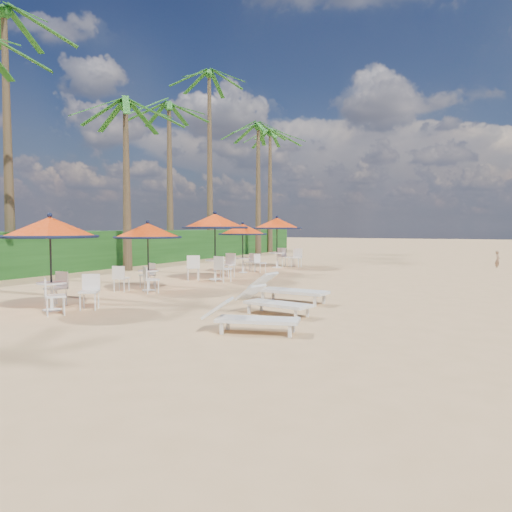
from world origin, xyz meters
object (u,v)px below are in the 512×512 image
(station_1, at_px, (147,239))
(lounger_far, at_px, (285,289))
(station_2, at_px, (215,229))
(lounger_mid, at_px, (271,301))
(lounger_near, at_px, (248,317))
(station_4, at_px, (279,230))
(station_0, at_px, (53,239))
(station_3, at_px, (244,234))

(station_1, distance_m, lounger_far, 5.02)
(station_1, xyz_separation_m, station_2, (0.25, 3.72, 0.29))
(station_2, height_order, lounger_far, station_2)
(lounger_mid, bearing_deg, lounger_near, -65.48)
(station_4, bearing_deg, station_1, -90.43)
(station_1, height_order, station_2, station_2)
(station_0, relative_size, lounger_mid, 1.22)
(station_0, bearing_deg, lounger_near, -2.21)
(station_0, bearing_deg, station_4, 91.30)
(lounger_far, bearing_deg, station_1, -177.74)
(station_3, height_order, lounger_near, station_3)
(station_0, distance_m, lounger_near, 5.53)
(lounger_mid, bearing_deg, station_4, 125.00)
(lounger_near, distance_m, lounger_far, 3.99)
(station_1, relative_size, lounger_far, 1.00)
(lounger_mid, bearing_deg, station_0, -147.71)
(station_0, height_order, station_2, station_2)
(lounger_far, bearing_deg, station_4, 120.35)
(station_3, relative_size, lounger_far, 1.01)
(station_2, bearing_deg, station_0, -88.92)
(station_2, bearing_deg, lounger_mid, -49.44)
(lounger_mid, relative_size, lounger_far, 0.87)
(station_3, distance_m, lounger_mid, 10.62)
(lounger_near, relative_size, lounger_far, 0.86)
(station_4, relative_size, lounger_far, 1.15)
(station_4, bearing_deg, station_0, -88.70)
(station_4, bearing_deg, station_3, -94.01)
(lounger_near, bearing_deg, station_0, 162.95)
(station_2, bearing_deg, station_3, 97.33)
(station_0, relative_size, station_1, 1.06)
(station_0, relative_size, lounger_far, 1.05)
(lounger_near, bearing_deg, station_3, 103.24)
(station_0, xyz_separation_m, station_1, (-0.40, 3.98, -0.09))
(station_1, relative_size, station_4, 0.86)
(station_3, height_order, lounger_far, station_3)
(station_0, relative_size, lounger_near, 1.23)
(station_2, distance_m, station_3, 3.17)
(station_3, height_order, station_4, station_4)
(station_3, bearing_deg, station_2, -82.67)
(lounger_far, bearing_deg, station_0, -134.72)
(station_2, xyz_separation_m, lounger_mid, (5.04, -5.89, -1.60))
(station_1, xyz_separation_m, lounger_far, (4.85, -0.29, -1.26))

